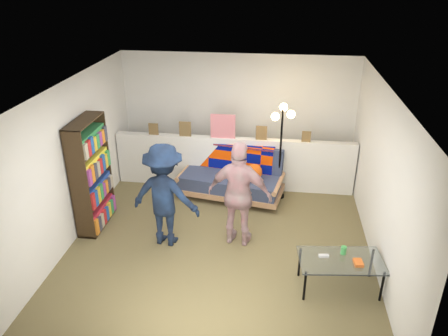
# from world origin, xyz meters

# --- Properties ---
(ground) EXTENTS (5.00, 5.00, 0.00)m
(ground) POSITION_xyz_m (0.00, 0.00, 0.00)
(ground) COLOR brown
(ground) RESTS_ON ground
(room_shell) EXTENTS (4.60, 5.05, 2.45)m
(room_shell) POSITION_xyz_m (0.00, 0.47, 1.67)
(room_shell) COLOR silver
(room_shell) RESTS_ON ground
(half_wall_ledge) EXTENTS (4.45, 0.15, 1.00)m
(half_wall_ledge) POSITION_xyz_m (0.00, 1.80, 0.50)
(half_wall_ledge) COLOR silver
(half_wall_ledge) RESTS_ON ground
(ledge_decor) EXTENTS (2.97, 0.02, 0.45)m
(ledge_decor) POSITION_xyz_m (-0.23, 1.78, 1.18)
(ledge_decor) COLOR brown
(ledge_decor) RESTS_ON half_wall_ledge
(futon_sofa) EXTENTS (1.98, 1.18, 0.80)m
(futon_sofa) POSITION_xyz_m (0.01, 1.47, 0.37)
(futon_sofa) COLOR #B17E56
(futon_sofa) RESTS_ON ground
(bookshelf) EXTENTS (0.30, 0.90, 1.80)m
(bookshelf) POSITION_xyz_m (-2.08, 0.21, 0.84)
(bookshelf) COLOR black
(bookshelf) RESTS_ON ground
(coffee_table) EXTENTS (1.14, 0.71, 0.56)m
(coffee_table) POSITION_xyz_m (1.70, -0.88, 0.42)
(coffee_table) COLOR black
(coffee_table) RESTS_ON ground
(floor_lamp) EXTENTS (0.40, 0.32, 1.74)m
(floor_lamp) POSITION_xyz_m (0.86, 1.55, 1.23)
(floor_lamp) COLOR black
(floor_lamp) RESTS_ON ground
(person_left) EXTENTS (1.12, 0.75, 1.61)m
(person_left) POSITION_xyz_m (-0.81, -0.13, 0.80)
(person_left) COLOR black
(person_left) RESTS_ON ground
(person_right) EXTENTS (1.02, 0.56, 1.64)m
(person_right) POSITION_xyz_m (0.28, -0.01, 0.82)
(person_right) COLOR pink
(person_right) RESTS_ON ground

